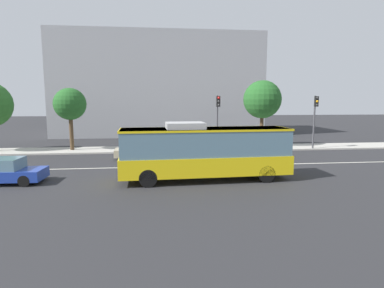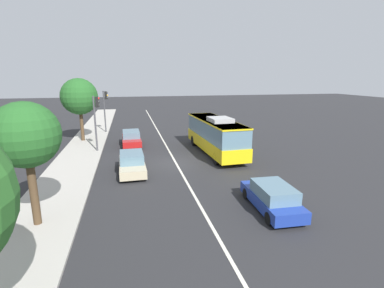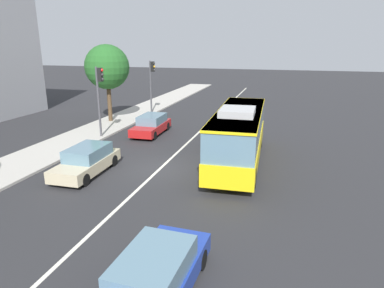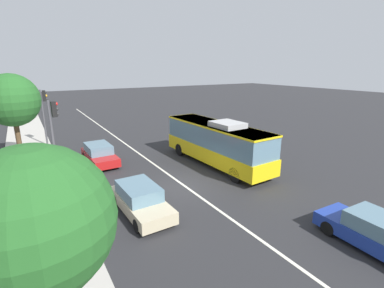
{
  "view_description": "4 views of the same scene",
  "coord_description": "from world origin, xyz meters",
  "px_view_note": "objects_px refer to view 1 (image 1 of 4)",
  "views": [
    {
      "loc": [
        -0.53,
        -22.15,
        4.69
      ],
      "look_at": [
        1.69,
        -1.82,
        1.88
      ],
      "focal_mm": 29.33,
      "sensor_mm": 36.0,
      "label": 1
    },
    {
      "loc": [
        -22.07,
        3.56,
        6.92
      ],
      "look_at": [
        -0.24,
        -1.31,
        1.57
      ],
      "focal_mm": 26.58,
      "sensor_mm": 36.0,
      "label": 2
    },
    {
      "loc": [
        -16.71,
        -6.66,
        6.74
      ],
      "look_at": [
        -0.12,
        -1.91,
        1.65
      ],
      "focal_mm": 31.78,
      "sensor_mm": 36.0,
      "label": 3
    },
    {
      "loc": [
        -14.02,
        7.93,
        7.2
      ],
      "look_at": [
        2.31,
        -1.96,
        1.88
      ],
      "focal_mm": 26.16,
      "sensor_mm": 36.0,
      "label": 4
    }
  ],
  "objects_px": {
    "sedan_blue": "(1,171)",
    "street_tree_kerbside_left": "(262,100)",
    "traffic_light_near_corner": "(218,113)",
    "sedan_red": "(248,148)",
    "street_tree_kerbside_centre": "(70,104)",
    "transit_bus": "(205,150)",
    "traffic_light_mid_block": "(315,113)",
    "sedan_beige": "(144,150)"
  },
  "relations": [
    {
      "from": "sedan_red",
      "to": "street_tree_kerbside_left",
      "type": "xyz_separation_m",
      "value": [
        2.84,
        5.11,
        4.1
      ]
    },
    {
      "from": "sedan_blue",
      "to": "street_tree_kerbside_centre",
      "type": "relative_size",
      "value": 0.77
    },
    {
      "from": "sedan_beige",
      "to": "street_tree_kerbside_centre",
      "type": "bearing_deg",
      "value": -34.56
    },
    {
      "from": "traffic_light_near_corner",
      "to": "traffic_light_mid_block",
      "type": "distance_m",
      "value": 9.39
    },
    {
      "from": "street_tree_kerbside_left",
      "to": "street_tree_kerbside_centre",
      "type": "bearing_deg",
      "value": -178.37
    },
    {
      "from": "traffic_light_near_corner",
      "to": "street_tree_kerbside_centre",
      "type": "xyz_separation_m",
      "value": [
        -13.56,
        1.56,
        0.81
      ]
    },
    {
      "from": "sedan_beige",
      "to": "traffic_light_mid_block",
      "type": "height_order",
      "value": "traffic_light_mid_block"
    },
    {
      "from": "traffic_light_mid_block",
      "to": "transit_bus",
      "type": "bearing_deg",
      "value": -47.37
    },
    {
      "from": "sedan_blue",
      "to": "street_tree_kerbside_left",
      "type": "distance_m",
      "value": 23.22
    },
    {
      "from": "transit_bus",
      "to": "sedan_beige",
      "type": "xyz_separation_m",
      "value": [
        -3.91,
        7.55,
        -1.09
      ]
    },
    {
      "from": "traffic_light_mid_block",
      "to": "street_tree_kerbside_left",
      "type": "xyz_separation_m",
      "value": [
        -4.46,
        2.24,
        1.26
      ]
    },
    {
      "from": "transit_bus",
      "to": "street_tree_kerbside_left",
      "type": "relative_size",
      "value": 1.5
    },
    {
      "from": "sedan_blue",
      "to": "street_tree_kerbside_centre",
      "type": "bearing_deg",
      "value": 87.74
    },
    {
      "from": "street_tree_kerbside_left",
      "to": "transit_bus",
      "type": "bearing_deg",
      "value": -121.46
    },
    {
      "from": "transit_bus",
      "to": "sedan_beige",
      "type": "bearing_deg",
      "value": 114.85
    },
    {
      "from": "traffic_light_near_corner",
      "to": "traffic_light_mid_block",
      "type": "bearing_deg",
      "value": 83.6
    },
    {
      "from": "transit_bus",
      "to": "sedan_blue",
      "type": "xyz_separation_m",
      "value": [
        -11.67,
        0.46,
        -1.09
      ]
    },
    {
      "from": "transit_bus",
      "to": "sedan_red",
      "type": "bearing_deg",
      "value": 54.38
    },
    {
      "from": "street_tree_kerbside_centre",
      "to": "transit_bus",
      "type": "bearing_deg",
      "value": -48.17
    },
    {
      "from": "sedan_blue",
      "to": "traffic_light_near_corner",
      "type": "bearing_deg",
      "value": 36.88
    },
    {
      "from": "sedan_beige",
      "to": "traffic_light_near_corner",
      "type": "bearing_deg",
      "value": -157.6
    },
    {
      "from": "sedan_beige",
      "to": "traffic_light_mid_block",
      "type": "bearing_deg",
      "value": -171.48
    },
    {
      "from": "transit_bus",
      "to": "traffic_light_mid_block",
      "type": "distance_m",
      "value": 16.06
    },
    {
      "from": "traffic_light_near_corner",
      "to": "street_tree_kerbside_centre",
      "type": "distance_m",
      "value": 13.67
    },
    {
      "from": "sedan_blue",
      "to": "transit_bus",
      "type": "bearing_deg",
      "value": -0.16
    },
    {
      "from": "sedan_red",
      "to": "traffic_light_mid_block",
      "type": "distance_m",
      "value": 8.34
    },
    {
      "from": "sedan_blue",
      "to": "street_tree_kerbside_left",
      "type": "xyz_separation_m",
      "value": [
        19.37,
        12.12,
        4.1
      ]
    },
    {
      "from": "sedan_blue",
      "to": "street_tree_kerbside_centre",
      "type": "xyz_separation_m",
      "value": [
        0.88,
        11.6,
        3.65
      ]
    },
    {
      "from": "sedan_beige",
      "to": "street_tree_kerbside_left",
      "type": "relative_size",
      "value": 0.67
    },
    {
      "from": "traffic_light_near_corner",
      "to": "sedan_beige",
      "type": "bearing_deg",
      "value": -71.77
    },
    {
      "from": "sedan_beige",
      "to": "sedan_blue",
      "type": "bearing_deg",
      "value": 41.12
    },
    {
      "from": "traffic_light_near_corner",
      "to": "sedan_red",
      "type": "bearing_deg",
      "value": 29.17
    },
    {
      "from": "sedan_blue",
      "to": "street_tree_kerbside_left",
      "type": "bearing_deg",
      "value": 34.13
    },
    {
      "from": "street_tree_kerbside_left",
      "to": "street_tree_kerbside_centre",
      "type": "distance_m",
      "value": 18.5
    },
    {
      "from": "traffic_light_near_corner",
      "to": "street_tree_kerbside_left",
      "type": "relative_size",
      "value": 0.77
    },
    {
      "from": "sedan_red",
      "to": "transit_bus",
      "type": "bearing_deg",
      "value": 55.5
    },
    {
      "from": "sedan_red",
      "to": "street_tree_kerbside_left",
      "type": "height_order",
      "value": "street_tree_kerbside_left"
    },
    {
      "from": "sedan_beige",
      "to": "sedan_red",
      "type": "relative_size",
      "value": 1.0
    },
    {
      "from": "transit_bus",
      "to": "sedan_blue",
      "type": "height_order",
      "value": "transit_bus"
    },
    {
      "from": "sedan_blue",
      "to": "traffic_light_mid_block",
      "type": "height_order",
      "value": "traffic_light_mid_block"
    },
    {
      "from": "sedan_red",
      "to": "traffic_light_near_corner",
      "type": "xyz_separation_m",
      "value": [
        -2.09,
        3.03,
        2.84
      ]
    },
    {
      "from": "traffic_light_near_corner",
      "to": "street_tree_kerbside_left",
      "type": "bearing_deg",
      "value": 107.47
    }
  ]
}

